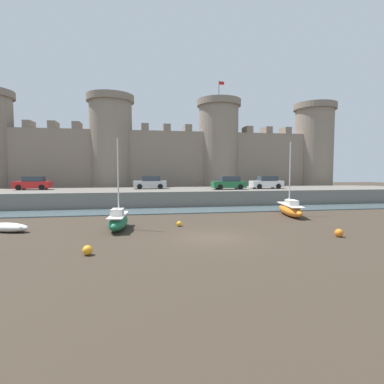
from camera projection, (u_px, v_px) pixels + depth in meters
The scene contains 14 objects.
ground_plane at pixel (212, 238), 18.03m from camera, with size 160.00×160.00×0.00m, color #382D23.
water_channel at pixel (182, 210), 30.26m from camera, with size 80.00×4.50×0.10m, color slate.
quay_road at pixel (174, 196), 37.32m from camera, with size 62.66×10.00×1.77m, color #666059.
castle at pixel (167, 153), 47.11m from camera, with size 57.70×7.04×18.38m.
sailboat_foreground_right at pixel (290, 209), 26.89m from camera, with size 2.23×5.56×6.64m.
sailboat_midflat_right at pixel (118, 221), 20.56m from camera, with size 1.49×4.34×6.27m.
rowboat_near_channel_right at pixel (8, 227), 19.78m from camera, with size 3.24×2.14×0.61m.
mooring_buoy_off_centre at pixel (88, 250), 14.31m from camera, with size 0.48×0.48×0.48m, color orange.
mooring_buoy_mid_mud at pixel (339, 233), 18.28m from camera, with size 0.50×0.50×0.50m, color orange.
mooring_buoy_near_channel at pixel (179, 224), 21.77m from camera, with size 0.39×0.39×0.39m, color orange.
car_quay_centre_east at pixel (229, 183), 36.90m from camera, with size 4.11×1.89×1.62m.
car_quay_centre_west at pixel (267, 183), 38.42m from camera, with size 4.11×1.89×1.62m.
car_quay_east at pixel (150, 183), 38.02m from camera, with size 4.11×1.89×1.62m.
car_quay_west at pixel (33, 183), 36.00m from camera, with size 4.11×1.89×1.62m.
Camera 1 is at (-4.22, -17.32, 4.03)m, focal length 28.00 mm.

